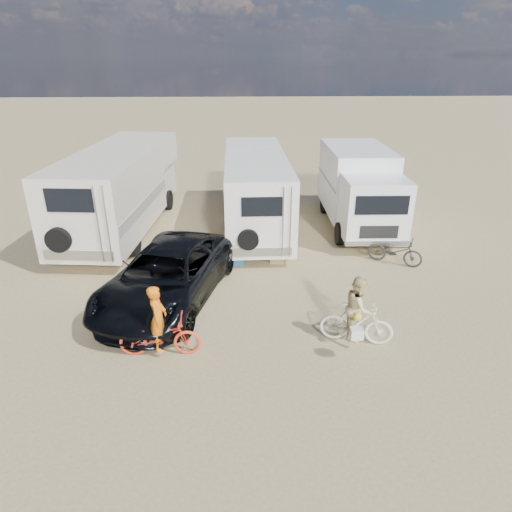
{
  "coord_description": "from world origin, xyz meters",
  "views": [
    {
      "loc": [
        -0.8,
        -10.05,
        6.44
      ],
      "look_at": [
        -0.35,
        1.34,
        1.3
      ],
      "focal_mm": 31.31,
      "sensor_mm": 36.0,
      "label": 1
    }
  ],
  "objects_px": {
    "bike_man": "(160,336)",
    "crate": "(278,256)",
    "dark_suv": "(167,276)",
    "rv_left": "(121,191)",
    "rv_main": "(256,193)",
    "box_truck": "(360,190)",
    "cooler": "(235,258)",
    "bike_parked": "(395,251)",
    "rider_man": "(159,325)",
    "bike_woman": "(356,323)",
    "rider_woman": "(357,314)"
  },
  "relations": [
    {
      "from": "bike_woman",
      "to": "bike_parked",
      "type": "height_order",
      "value": "bike_woman"
    },
    {
      "from": "dark_suv",
      "to": "rv_left",
      "type": "bearing_deg",
      "value": 128.85
    },
    {
      "from": "rv_main",
      "to": "crate",
      "type": "distance_m",
      "value": 3.57
    },
    {
      "from": "dark_suv",
      "to": "bike_parked",
      "type": "height_order",
      "value": "dark_suv"
    },
    {
      "from": "rider_woman",
      "to": "crate",
      "type": "distance_m",
      "value": 5.01
    },
    {
      "from": "rv_main",
      "to": "bike_parked",
      "type": "xyz_separation_m",
      "value": [
        4.53,
        -3.59,
        -1.0
      ]
    },
    {
      "from": "rider_man",
      "to": "box_truck",
      "type": "bearing_deg",
      "value": -38.83
    },
    {
      "from": "rv_main",
      "to": "cooler",
      "type": "relative_size",
      "value": 14.0
    },
    {
      "from": "rv_main",
      "to": "rv_left",
      "type": "bearing_deg",
      "value": 178.61
    },
    {
      "from": "dark_suv",
      "to": "bike_man",
      "type": "distance_m",
      "value": 2.58
    },
    {
      "from": "bike_man",
      "to": "bike_woman",
      "type": "relative_size",
      "value": 1.08
    },
    {
      "from": "crate",
      "to": "dark_suv",
      "type": "bearing_deg",
      "value": -143.32
    },
    {
      "from": "rider_woman",
      "to": "box_truck",
      "type": "bearing_deg",
      "value": 1.19
    },
    {
      "from": "bike_woman",
      "to": "crate",
      "type": "xyz_separation_m",
      "value": [
        -1.5,
        4.74,
        -0.34
      ]
    },
    {
      "from": "rider_man",
      "to": "crate",
      "type": "height_order",
      "value": "rider_man"
    },
    {
      "from": "rv_left",
      "to": "bike_woman",
      "type": "bearing_deg",
      "value": -42.51
    },
    {
      "from": "dark_suv",
      "to": "bike_woman",
      "type": "bearing_deg",
      "value": -9.49
    },
    {
      "from": "box_truck",
      "to": "bike_parked",
      "type": "height_order",
      "value": "box_truck"
    },
    {
      "from": "crate",
      "to": "box_truck",
      "type": "bearing_deg",
      "value": 42.67
    },
    {
      "from": "bike_parked",
      "to": "cooler",
      "type": "bearing_deg",
      "value": 118.75
    },
    {
      "from": "rider_woman",
      "to": "crate",
      "type": "xyz_separation_m",
      "value": [
        -1.5,
        4.74,
        -0.61
      ]
    },
    {
      "from": "rv_main",
      "to": "box_truck",
      "type": "bearing_deg",
      "value": -0.97
    },
    {
      "from": "dark_suv",
      "to": "bike_man",
      "type": "xyz_separation_m",
      "value": [
        0.18,
        -2.56,
        -0.29
      ]
    },
    {
      "from": "bike_man",
      "to": "rider_man",
      "type": "height_order",
      "value": "rider_man"
    },
    {
      "from": "bike_man",
      "to": "bike_woman",
      "type": "xyz_separation_m",
      "value": [
        4.67,
        0.32,
        0.03
      ]
    },
    {
      "from": "bike_man",
      "to": "dark_suv",
      "type": "bearing_deg",
      "value": 4.07
    },
    {
      "from": "crate",
      "to": "bike_man",
      "type": "bearing_deg",
      "value": -122.11
    },
    {
      "from": "rv_main",
      "to": "crate",
      "type": "bearing_deg",
      "value": -79.7
    },
    {
      "from": "bike_woman",
      "to": "rv_left",
      "type": "bearing_deg",
      "value": 57.82
    },
    {
      "from": "cooler",
      "to": "rv_main",
      "type": "bearing_deg",
      "value": 69.23
    },
    {
      "from": "rv_main",
      "to": "rv_left",
      "type": "relative_size",
      "value": 0.91
    },
    {
      "from": "dark_suv",
      "to": "rider_woman",
      "type": "xyz_separation_m",
      "value": [
        4.85,
        -2.24,
        0.01
      ]
    },
    {
      "from": "rider_woman",
      "to": "cooler",
      "type": "relative_size",
      "value": 2.82
    },
    {
      "from": "box_truck",
      "to": "rider_woman",
      "type": "relative_size",
      "value": 3.82
    },
    {
      "from": "box_truck",
      "to": "rider_man",
      "type": "xyz_separation_m",
      "value": [
        -6.69,
        -8.3,
        -0.72
      ]
    },
    {
      "from": "box_truck",
      "to": "dark_suv",
      "type": "bearing_deg",
      "value": -138.9
    },
    {
      "from": "rv_main",
      "to": "dark_suv",
      "type": "relative_size",
      "value": 1.4
    },
    {
      "from": "cooler",
      "to": "rv_left",
      "type": "bearing_deg",
      "value": 135.0
    },
    {
      "from": "bike_man",
      "to": "rv_main",
      "type": "bearing_deg",
      "value": -16.95
    },
    {
      "from": "box_truck",
      "to": "bike_man",
      "type": "relative_size",
      "value": 3.21
    },
    {
      "from": "bike_woman",
      "to": "bike_parked",
      "type": "bearing_deg",
      "value": -13.18
    },
    {
      "from": "rv_main",
      "to": "rider_woman",
      "type": "distance_m",
      "value": 8.32
    },
    {
      "from": "rider_woman",
      "to": "crate",
      "type": "height_order",
      "value": "rider_woman"
    },
    {
      "from": "rv_main",
      "to": "rv_left",
      "type": "distance_m",
      "value": 5.27
    },
    {
      "from": "rv_left",
      "to": "crate",
      "type": "distance_m",
      "value": 6.93
    },
    {
      "from": "bike_woman",
      "to": "crate",
      "type": "bearing_deg",
      "value": 32.92
    },
    {
      "from": "cooler",
      "to": "crate",
      "type": "bearing_deg",
      "value": -1.81
    },
    {
      "from": "rider_man",
      "to": "crate",
      "type": "distance_m",
      "value": 6.0
    },
    {
      "from": "bike_man",
      "to": "crate",
      "type": "height_order",
      "value": "bike_man"
    },
    {
      "from": "rv_left",
      "to": "cooler",
      "type": "bearing_deg",
      "value": -33.1
    }
  ]
}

